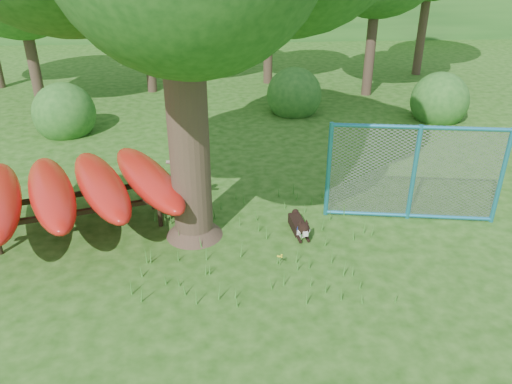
{
  "coord_description": "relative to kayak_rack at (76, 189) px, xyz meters",
  "views": [
    {
      "loc": [
        -0.37,
        -6.94,
        5.11
      ],
      "look_at": [
        0.2,
        1.2,
        1.0
      ],
      "focal_mm": 35.0,
      "sensor_mm": 36.0,
      "label": 1
    }
  ],
  "objects": [
    {
      "name": "fence_section",
      "position": [
        6.57,
        -0.01,
        0.11
      ],
      "size": [
        3.41,
        0.64,
        3.35
      ],
      "rotation": [
        0.0,
        0.0,
        -0.16
      ],
      "color": "teal",
      "rests_on": "ground"
    },
    {
      "name": "wildflower_clump",
      "position": [
        3.75,
        -1.5,
        -0.73
      ],
      "size": [
        0.1,
        0.08,
        0.21
      ],
      "rotation": [
        0.0,
        0.0,
        0.21
      ],
      "color": "#3E802A",
      "rests_on": "ground"
    },
    {
      "name": "ground",
      "position": [
        3.19,
        -1.79,
        -0.9
      ],
      "size": [
        80.0,
        80.0,
        0.0
      ],
      "primitive_type": "plane",
      "color": "#1A450D",
      "rests_on": "ground"
    },
    {
      "name": "husky_dog",
      "position": [
        4.25,
        -0.46,
        -0.74
      ],
      "size": [
        0.33,
        1.01,
        0.45
      ],
      "rotation": [
        0.0,
        0.0,
        0.12
      ],
      "color": "black",
      "rests_on": "ground"
    },
    {
      "name": "shrub_mid",
      "position": [
        5.19,
        7.21,
        -0.9
      ],
      "size": [
        1.8,
        1.8,
        1.8
      ],
      "primitive_type": "sphere",
      "color": "#225B1D",
      "rests_on": "ground"
    },
    {
      "name": "shrub_right",
      "position": [
        9.69,
        6.21,
        -0.9
      ],
      "size": [
        1.8,
        1.8,
        1.8
      ],
      "primitive_type": "sphere",
      "color": "#225B1D",
      "rests_on": "ground"
    },
    {
      "name": "shrub_left",
      "position": [
        -1.81,
        5.71,
        -0.9
      ],
      "size": [
        1.8,
        1.8,
        1.8
      ],
      "primitive_type": "sphere",
      "color": "#225B1D",
      "rests_on": "ground"
    },
    {
      "name": "wooden_post",
      "position": [
        1.86,
        0.5,
        -0.16
      ],
      "size": [
        0.38,
        0.14,
        1.39
      ],
      "rotation": [
        0.0,
        0.0,
        -0.08
      ],
      "color": "#716854",
      "rests_on": "ground"
    },
    {
      "name": "kayak_rack",
      "position": [
        0.0,
        0.0,
        0.0
      ],
      "size": [
        4.65,
        4.17,
        1.17
      ],
      "rotation": [
        0.0,
        0.0,
        0.28
      ],
      "color": "black",
      "rests_on": "ground"
    }
  ]
}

